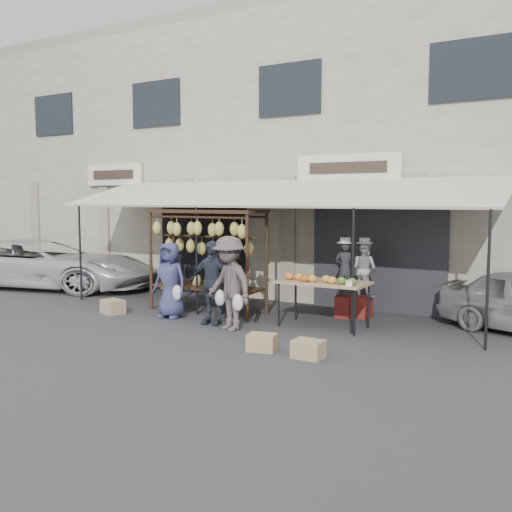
{
  "coord_description": "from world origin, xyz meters",
  "views": [
    {
      "loc": [
        6.17,
        -8.6,
        2.45
      ],
      "look_at": [
        0.32,
        1.4,
        1.3
      ],
      "focal_mm": 40.0,
      "sensor_mm": 36.0,
      "label": 1
    }
  ],
  "objects_px": {
    "banana_rack": "(206,241)",
    "customer_right": "(229,283)",
    "crate_near_a": "(262,343)",
    "crate_far": "(113,307)",
    "customer_left": "(170,280)",
    "van": "(37,252)",
    "crate_near_b": "(308,349)",
    "customer_mid": "(212,282)",
    "vendor_left": "(345,269)",
    "vendor_right": "(364,269)",
    "produce_table": "(322,283)"
  },
  "relations": [
    {
      "from": "crate_far",
      "to": "vendor_right",
      "type": "bearing_deg",
      "value": 25.47
    },
    {
      "from": "crate_near_a",
      "to": "banana_rack",
      "type": "bearing_deg",
      "value": 140.73
    },
    {
      "from": "customer_right",
      "to": "crate_near_b",
      "type": "bearing_deg",
      "value": -6.35
    },
    {
      "from": "vendor_left",
      "to": "customer_mid",
      "type": "distance_m",
      "value": 2.78
    },
    {
      "from": "customer_left",
      "to": "customer_right",
      "type": "height_order",
      "value": "customer_right"
    },
    {
      "from": "crate_near_a",
      "to": "customer_left",
      "type": "bearing_deg",
      "value": 155.95
    },
    {
      "from": "customer_left",
      "to": "customer_mid",
      "type": "height_order",
      "value": "customer_mid"
    },
    {
      "from": "banana_rack",
      "to": "customer_mid",
      "type": "bearing_deg",
      "value": -49.01
    },
    {
      "from": "vendor_left",
      "to": "customer_left",
      "type": "relative_size",
      "value": 0.73
    },
    {
      "from": "vendor_right",
      "to": "crate_near_b",
      "type": "relative_size",
      "value": 2.48
    },
    {
      "from": "vendor_right",
      "to": "van",
      "type": "bearing_deg",
      "value": 17.85
    },
    {
      "from": "vendor_left",
      "to": "customer_left",
      "type": "height_order",
      "value": "vendor_left"
    },
    {
      "from": "van",
      "to": "crate_far",
      "type": "bearing_deg",
      "value": -123.93
    },
    {
      "from": "vendor_left",
      "to": "crate_near_b",
      "type": "xyz_separation_m",
      "value": [
        0.66,
        -3.16,
        -0.88
      ]
    },
    {
      "from": "vendor_right",
      "to": "customer_mid",
      "type": "relative_size",
      "value": 0.7
    },
    {
      "from": "customer_right",
      "to": "produce_table",
      "type": "bearing_deg",
      "value": 54.2
    },
    {
      "from": "customer_left",
      "to": "customer_right",
      "type": "bearing_deg",
      "value": -12.98
    },
    {
      "from": "produce_table",
      "to": "vendor_left",
      "type": "distance_m",
      "value": 1.15
    },
    {
      "from": "vendor_right",
      "to": "customer_mid",
      "type": "height_order",
      "value": "customer_mid"
    },
    {
      "from": "banana_rack",
      "to": "crate_near_b",
      "type": "bearing_deg",
      "value": -31.91
    },
    {
      "from": "vendor_left",
      "to": "customer_left",
      "type": "distance_m",
      "value": 3.63
    },
    {
      "from": "produce_table",
      "to": "customer_left",
      "type": "xyz_separation_m",
      "value": [
        -3.12,
        -0.7,
        -0.09
      ]
    },
    {
      "from": "customer_mid",
      "to": "van",
      "type": "relative_size",
      "value": 0.35
    },
    {
      "from": "vendor_right",
      "to": "van",
      "type": "distance_m",
      "value": 9.35
    },
    {
      "from": "customer_mid",
      "to": "crate_near_b",
      "type": "xyz_separation_m",
      "value": [
        2.68,
        -1.26,
        -0.69
      ]
    },
    {
      "from": "produce_table",
      "to": "crate_near_a",
      "type": "xyz_separation_m",
      "value": [
        -0.17,
        -2.01,
        -0.74
      ]
    },
    {
      "from": "crate_far",
      "to": "customer_left",
      "type": "bearing_deg",
      "value": 12.11
    },
    {
      "from": "crate_near_a",
      "to": "vendor_right",
      "type": "bearing_deg",
      "value": 80.94
    },
    {
      "from": "crate_near_a",
      "to": "van",
      "type": "xyz_separation_m",
      "value": [
        -8.8,
        2.69,
        0.86
      ]
    },
    {
      "from": "banana_rack",
      "to": "vendor_left",
      "type": "bearing_deg",
      "value": 19.9
    },
    {
      "from": "customer_right",
      "to": "crate_near_a",
      "type": "relative_size",
      "value": 3.91
    },
    {
      "from": "banana_rack",
      "to": "customer_right",
      "type": "bearing_deg",
      "value": -40.52
    },
    {
      "from": "banana_rack",
      "to": "customer_mid",
      "type": "xyz_separation_m",
      "value": [
        0.77,
        -0.89,
        -0.74
      ]
    },
    {
      "from": "crate_near_a",
      "to": "crate_far",
      "type": "distance_m",
      "value": 4.42
    },
    {
      "from": "crate_near_b",
      "to": "van",
      "type": "distance_m",
      "value": 10.04
    },
    {
      "from": "customer_right",
      "to": "van",
      "type": "distance_m",
      "value": 7.71
    },
    {
      "from": "produce_table",
      "to": "banana_rack",
      "type": "bearing_deg",
      "value": 177.3
    },
    {
      "from": "vendor_right",
      "to": "customer_left",
      "type": "relative_size",
      "value": 0.73
    },
    {
      "from": "customer_mid",
      "to": "crate_far",
      "type": "xyz_separation_m",
      "value": [
        -2.45,
        -0.23,
        -0.68
      ]
    },
    {
      "from": "customer_left",
      "to": "customer_mid",
      "type": "xyz_separation_m",
      "value": [
        1.1,
        -0.06,
        0.04
      ]
    },
    {
      "from": "vendor_right",
      "to": "crate_near_a",
      "type": "xyz_separation_m",
      "value": [
        -0.53,
        -3.32,
        -0.88
      ]
    },
    {
      "from": "customer_left",
      "to": "van",
      "type": "height_order",
      "value": "van"
    },
    {
      "from": "customer_left",
      "to": "crate_near_b",
      "type": "distance_m",
      "value": 4.05
    },
    {
      "from": "customer_left",
      "to": "crate_near_b",
      "type": "relative_size",
      "value": 3.39
    },
    {
      "from": "crate_far",
      "to": "customer_mid",
      "type": "bearing_deg",
      "value": 5.32
    },
    {
      "from": "vendor_right",
      "to": "van",
      "type": "xyz_separation_m",
      "value": [
        -9.33,
        -0.63,
        -0.03
      ]
    },
    {
      "from": "vendor_right",
      "to": "customer_right",
      "type": "relative_size",
      "value": 0.65
    },
    {
      "from": "vendor_right",
      "to": "crate_far",
      "type": "xyz_separation_m",
      "value": [
        -4.82,
        -2.3,
        -0.87
      ]
    },
    {
      "from": "customer_left",
      "to": "vendor_right",
      "type": "bearing_deg",
      "value": 27.97
    },
    {
      "from": "banana_rack",
      "to": "customer_mid",
      "type": "height_order",
      "value": "banana_rack"
    }
  ]
}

